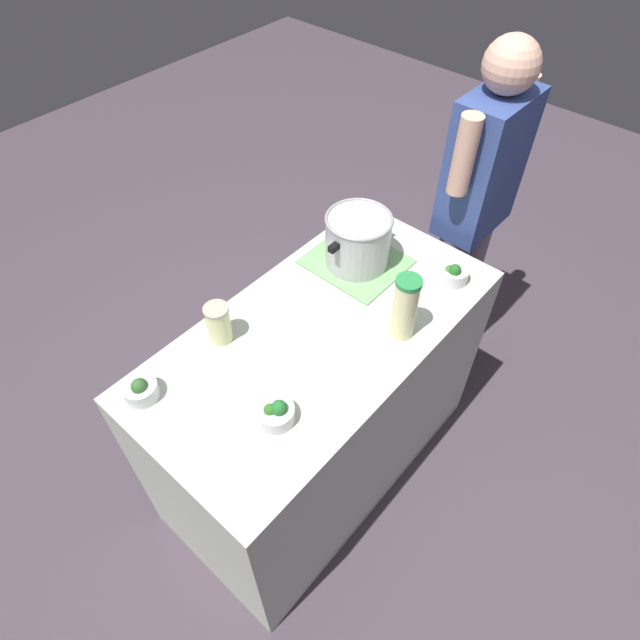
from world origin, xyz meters
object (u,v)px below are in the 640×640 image
at_px(person_cook, 472,215).
at_px(mason_jar, 219,323).
at_px(lemonade_pitcher, 405,307).
at_px(broccoli_bowl_back, 141,389).
at_px(broccoli_bowl_front, 453,274).
at_px(broccoli_bowl_center, 275,413).
at_px(cooking_pot, 358,239).

bearing_deg(person_cook, mason_jar, 166.69).
height_order(lemonade_pitcher, broccoli_bowl_back, lemonade_pitcher).
bearing_deg(broccoli_bowl_back, lemonade_pitcher, -31.46).
height_order(broccoli_bowl_front, person_cook, person_cook).
distance_m(mason_jar, broccoli_bowl_center, 0.38).
bearing_deg(lemonade_pitcher, mason_jar, 133.42).
bearing_deg(broccoli_bowl_front, mason_jar, 149.93).
xyz_separation_m(mason_jar, broccoli_bowl_center, (-0.10, -0.36, -0.04)).
bearing_deg(mason_jar, cooking_pot, -10.13).
distance_m(broccoli_bowl_front, broccoli_bowl_center, 0.86).
height_order(cooking_pot, person_cook, person_cook).
xyz_separation_m(lemonade_pitcher, mason_jar, (-0.42, 0.44, -0.05)).
height_order(broccoli_bowl_center, person_cook, person_cook).
relative_size(cooking_pot, lemonade_pitcher, 1.28).
height_order(lemonade_pitcher, person_cook, person_cook).
xyz_separation_m(broccoli_bowl_front, broccoli_bowl_center, (-0.86, 0.08, -0.00)).
height_order(mason_jar, broccoli_bowl_front, mason_jar).
bearing_deg(lemonade_pitcher, person_cook, 12.10).
bearing_deg(broccoli_bowl_center, mason_jar, 73.71).
height_order(cooking_pot, mason_jar, cooking_pot).
distance_m(cooking_pot, person_cook, 0.62).
bearing_deg(mason_jar, person_cook, -13.31).
relative_size(lemonade_pitcher, broccoli_bowl_back, 2.30).
bearing_deg(broccoli_bowl_center, broccoli_bowl_front, -5.13).
distance_m(mason_jar, broccoli_bowl_back, 0.32).
xyz_separation_m(lemonade_pitcher, person_cook, (0.76, 0.16, -0.15)).
distance_m(cooking_pot, broccoli_bowl_back, 0.92).
distance_m(lemonade_pitcher, broccoli_bowl_center, 0.54).
bearing_deg(broccoli_bowl_back, broccoli_bowl_front, -22.53).
xyz_separation_m(cooking_pot, broccoli_bowl_back, (-0.91, 0.11, -0.08)).
distance_m(broccoli_bowl_center, broccoli_bowl_back, 0.42).
xyz_separation_m(cooking_pot, broccoli_bowl_front, (0.16, -0.33, -0.08)).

